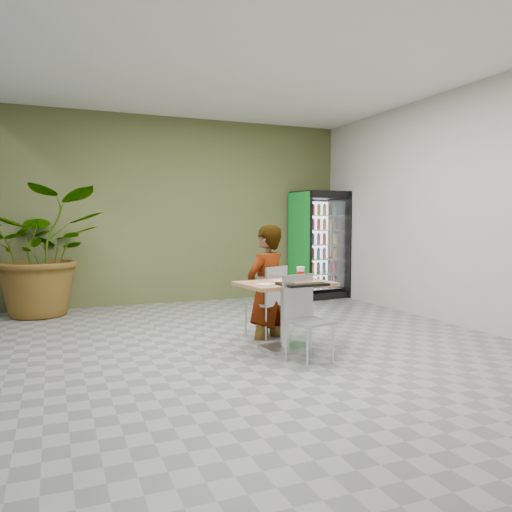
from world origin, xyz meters
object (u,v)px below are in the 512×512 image
object	(u,v)px
chair_far	(270,296)
potted_plant	(43,251)
chair_near	(304,311)
dining_table	(285,301)
cafeteria_tray	(302,284)
soda_cup	(301,274)
seated_woman	(266,294)
beverage_fridge	(320,245)

from	to	relation	value
chair_far	potted_plant	bearing A→B (deg)	-71.16
chair_near	dining_table	bearing A→B (deg)	75.86
chair_far	cafeteria_tray	size ratio (longest dim) A/B	1.89
dining_table	cafeteria_tray	world-z (taller)	cafeteria_tray
dining_table	soda_cup	size ratio (longest dim) A/B	6.52
chair_far	potted_plant	distance (m)	3.70
chair_far	chair_near	world-z (taller)	chair_far
chair_far	seated_woman	xyz separation A→B (m)	(-0.04, 0.03, 0.02)
dining_table	seated_woman	distance (m)	0.61
dining_table	chair_far	xyz separation A→B (m)	(0.08, 0.58, -0.02)
chair_far	chair_near	size ratio (longest dim) A/B	1.00
chair_far	soda_cup	world-z (taller)	soda_cup
chair_far	cafeteria_tray	xyz separation A→B (m)	(-0.03, -0.90, 0.25)
dining_table	seated_woman	size ratio (longest dim) A/B	0.63
soda_cup	cafeteria_tray	distance (m)	0.35
chair_near	beverage_fridge	size ratio (longest dim) A/B	0.44
dining_table	cafeteria_tray	xyz separation A→B (m)	(0.05, -0.32, 0.23)
seated_woman	cafeteria_tray	distance (m)	0.96
cafeteria_tray	potted_plant	size ratio (longest dim) A/B	0.24
potted_plant	dining_table	bearing A→B (deg)	-52.17
soda_cup	cafeteria_tray	bearing A→B (deg)	-114.08
seated_woman	potted_plant	world-z (taller)	potted_plant
dining_table	chair_near	xyz separation A→B (m)	(-0.02, -0.47, -0.03)
cafeteria_tray	beverage_fridge	bearing A→B (deg)	57.97
chair_near	potted_plant	size ratio (longest dim) A/B	0.45
potted_plant	beverage_fridge	bearing A→B (deg)	-0.05
chair_near	beverage_fridge	xyz separation A→B (m)	(2.26, 3.67, 0.47)
beverage_fridge	seated_woman	bearing A→B (deg)	-137.90
dining_table	beverage_fridge	world-z (taller)	beverage_fridge
dining_table	beverage_fridge	bearing A→B (deg)	54.92
chair_far	beverage_fridge	distance (m)	3.43
potted_plant	cafeteria_tray	bearing A→B (deg)	-54.23
beverage_fridge	potted_plant	world-z (taller)	beverage_fridge
chair_near	soda_cup	bearing A→B (deg)	54.08
seated_woman	potted_plant	distance (m)	3.65
chair_far	potted_plant	xyz separation A→B (m)	(-2.57, 2.63, 0.45)
cafeteria_tray	beverage_fridge	distance (m)	4.15
dining_table	potted_plant	bearing A→B (deg)	127.83
seated_woman	chair_far	bearing A→B (deg)	114.71
dining_table	cafeteria_tray	bearing A→B (deg)	-81.35
chair_near	potted_plant	world-z (taller)	potted_plant
chair_far	potted_plant	size ratio (longest dim) A/B	0.45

